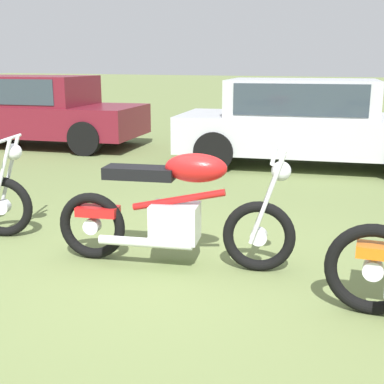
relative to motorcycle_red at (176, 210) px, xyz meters
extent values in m
plane|color=olive|center=(-0.02, -0.25, -0.49)|extent=(120.00, 120.00, 0.00)
torus|color=black|center=(-1.90, -0.06, -0.19)|extent=(0.60, 0.30, 0.61)
cylinder|color=silver|center=(-1.90, -0.06, -0.19)|extent=(0.17, 0.14, 0.14)
cylinder|color=silver|center=(-1.88, 0.04, 0.15)|extent=(0.27, 0.13, 0.75)
cylinder|color=silver|center=(-1.82, -0.13, 0.15)|extent=(0.27, 0.13, 0.75)
cylinder|color=silver|center=(-1.81, -0.03, 0.49)|extent=(0.25, 0.61, 0.03)
sphere|color=silver|center=(-1.75, -0.01, 0.37)|extent=(0.21, 0.21, 0.16)
torus|color=black|center=(0.68, 0.18, -0.19)|extent=(0.61, 0.24, 0.60)
torus|color=black|center=(-0.74, -0.18, -0.19)|extent=(0.61, 0.24, 0.60)
cylinder|color=silver|center=(0.68, 0.18, -0.19)|extent=(0.16, 0.13, 0.14)
cylinder|color=silver|center=(-0.74, -0.18, -0.19)|extent=(0.16, 0.13, 0.14)
cylinder|color=silver|center=(0.72, 0.28, 0.15)|extent=(0.28, 0.10, 0.75)
cylinder|color=silver|center=(0.76, 0.11, 0.15)|extent=(0.28, 0.10, 0.75)
cube|color=silver|center=(-0.01, 0.00, -0.11)|extent=(0.46, 0.39, 0.32)
cylinder|color=red|center=(0.02, 0.01, 0.09)|extent=(0.79, 0.25, 0.23)
ellipsoid|color=red|center=(0.17, 0.05, 0.37)|extent=(0.57, 0.38, 0.24)
cube|color=black|center=(-0.30, -0.07, 0.31)|extent=(0.64, 0.38, 0.10)
cube|color=red|center=(-0.68, -0.17, -0.05)|extent=(0.39, 0.26, 0.08)
cylinder|color=silver|center=(0.78, 0.20, 0.49)|extent=(0.19, 0.63, 0.03)
sphere|color=silver|center=(0.84, 0.22, 0.37)|extent=(0.19, 0.19, 0.16)
cylinder|color=silver|center=(-0.18, -0.21, -0.25)|extent=(0.80, 0.27, 0.08)
torus|color=black|center=(1.63, -0.22, -0.16)|extent=(0.66, 0.16, 0.65)
cylinder|color=silver|center=(1.63, -0.22, -0.16)|extent=(0.15, 0.11, 0.14)
cube|color=orange|center=(1.69, -0.22, -0.02)|extent=(0.38, 0.22, 0.08)
cube|color=maroon|center=(-5.69, 4.62, 0.06)|extent=(4.76, 2.58, 0.60)
cube|color=maroon|center=(-6.08, 4.54, 0.64)|extent=(3.39, 2.15, 0.60)
cube|color=#2D3842|center=(-6.08, 4.54, 0.66)|extent=(2.94, 2.10, 0.48)
cylinder|color=black|center=(-4.32, 5.72, -0.17)|extent=(0.67, 0.33, 0.64)
cylinder|color=black|center=(-4.01, 4.09, -0.17)|extent=(0.67, 0.33, 0.64)
cube|color=#B2B5BA|center=(-0.01, 4.84, 0.06)|extent=(4.54, 2.53, 0.60)
cube|color=#B2B5BA|center=(-0.15, 4.81, 0.64)|extent=(2.62, 1.97, 0.60)
cube|color=#2D3842|center=(-0.15, 4.81, 0.66)|extent=(2.28, 1.94, 0.48)
cylinder|color=black|center=(-1.58, 5.33, -0.17)|extent=(0.67, 0.34, 0.64)
cylinder|color=black|center=(-1.26, 3.78, -0.17)|extent=(0.67, 0.34, 0.64)
camera|label=1|loc=(1.94, -3.74, 1.21)|focal=48.66mm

